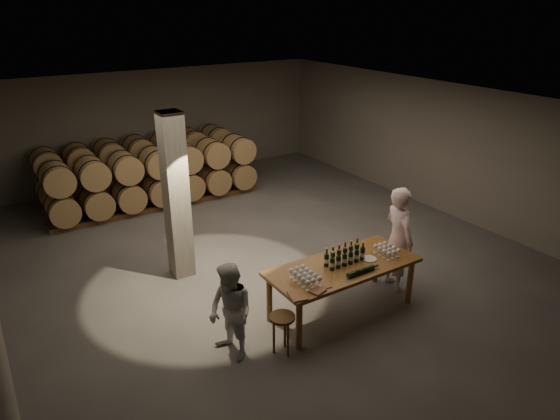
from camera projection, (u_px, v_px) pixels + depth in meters
room at (176, 197)px, 9.22m from camera, size 12.00×12.00×12.00m
tasting_table at (343, 270)px, 8.33m from camera, size 2.60×1.10×0.90m
barrel_stack_back at (139, 162)px, 13.82m from camera, size 5.48×0.95×1.57m
barrel_stack_front at (157, 176)px, 12.73m from camera, size 5.48×0.95×1.57m
bottle_cluster at (345, 256)px, 8.31m from camera, size 0.73×0.23×0.33m
lying_bottles at (361, 271)px, 8.01m from camera, size 0.64×0.09×0.09m
glass_cluster_left at (305, 275)px, 7.74m from camera, size 0.30×0.52×0.17m
glass_cluster_right at (387, 249)px, 8.58m from camera, size 0.30×0.41×0.16m
plate at (369, 259)px, 8.47m from camera, size 0.25×0.25×0.01m
notebook_near at (318, 291)px, 7.52m from camera, size 0.26×0.23×0.03m
notebook_corner at (298, 296)px, 7.40m from camera, size 0.31×0.35×0.03m
pen at (329, 288)px, 7.61m from camera, size 0.12×0.04×0.01m
stool at (282, 323)px, 7.42m from camera, size 0.39×0.39×0.64m
person_man at (398, 239)px, 9.01m from camera, size 0.59×0.79×1.97m
person_woman at (231, 312)px, 7.26m from camera, size 0.70×0.84×1.53m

